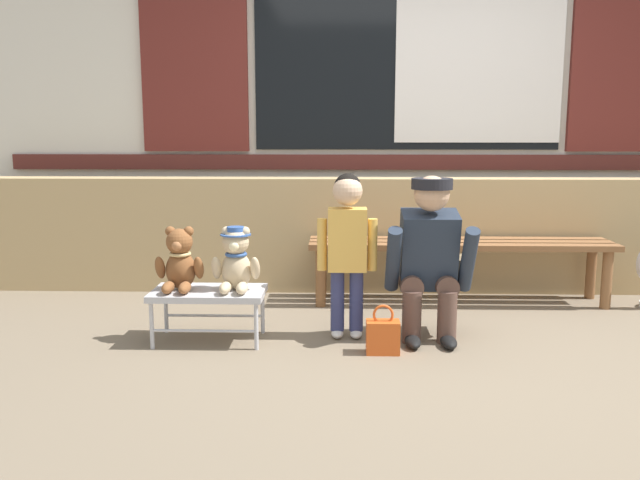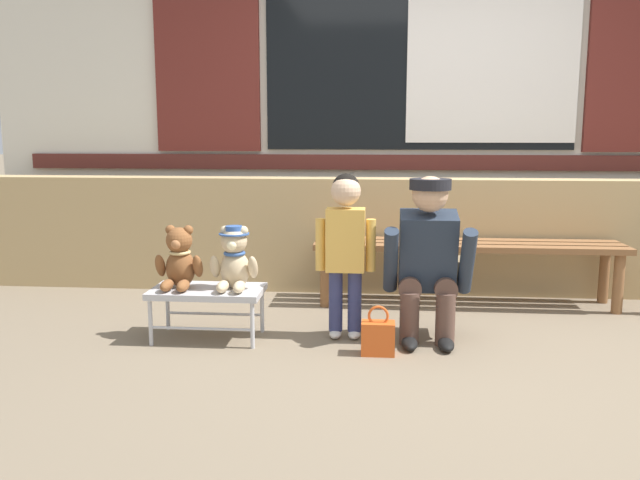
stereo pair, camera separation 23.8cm
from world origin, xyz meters
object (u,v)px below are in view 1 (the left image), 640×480
small_display_bench (209,296)px  handbag_on_ground (383,336)px  wooden_bench_long (460,250)px  adult_crouching (431,257)px  teddy_bear_with_hat (236,260)px  teddy_bear_plain (180,261)px  child_standing (347,237)px

small_display_bench → handbag_on_ground: (0.98, -0.19, -0.17)m
wooden_bench_long → small_display_bench: size_ratio=3.28×
small_display_bench → adult_crouching: bearing=3.8°
teddy_bear_with_hat → teddy_bear_plain: bearing=-179.9°
teddy_bear_plain → teddy_bear_with_hat: size_ratio=1.00×
teddy_bear_with_hat → handbag_on_ground: 0.93m
teddy_bear_with_hat → adult_crouching: 1.11m
wooden_bench_long → small_display_bench: bearing=-150.3°
child_standing → handbag_on_ground: bearing=-55.6°
handbag_on_ground → teddy_bear_plain: bearing=170.6°
child_standing → handbag_on_ground: 0.60m
wooden_bench_long → child_standing: size_ratio=2.19×
small_display_bench → handbag_on_ground: size_ratio=2.35×
small_display_bench → wooden_bench_long: bearing=29.7°
wooden_bench_long → teddy_bear_with_hat: 1.69m
child_standing → adult_crouching: (0.48, -0.01, -0.11)m
handbag_on_ground → teddy_bear_with_hat: bearing=167.0°
wooden_bench_long → small_display_bench: (-1.59, -0.91, -0.11)m
small_display_bench → teddy_bear_plain: (-0.16, 0.00, 0.20)m
wooden_bench_long → teddy_bear_plain: size_ratio=5.78×
small_display_bench → teddy_bear_with_hat: (0.16, 0.00, 0.21)m
child_standing → adult_crouching: size_ratio=1.01×
teddy_bear_plain → child_standing: size_ratio=0.38×
wooden_bench_long → teddy_bear_plain: teddy_bear_plain is taller
teddy_bear_with_hat → adult_crouching: size_ratio=0.38×
teddy_bear_with_hat → adult_crouching: adult_crouching is taller
handbag_on_ground → child_standing: bearing=124.4°
teddy_bear_plain → teddy_bear_with_hat: same height
handbag_on_ground → adult_crouching: bearing=43.8°
adult_crouching → handbag_on_ground: 0.55m
teddy_bear_with_hat → child_standing: child_standing is taller
small_display_bench → child_standing: (0.79, 0.09, 0.33)m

